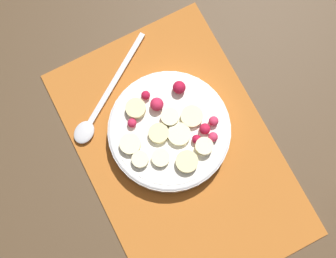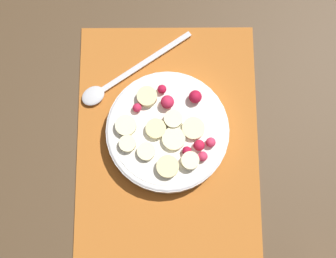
{
  "view_description": "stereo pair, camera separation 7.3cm",
  "coord_description": "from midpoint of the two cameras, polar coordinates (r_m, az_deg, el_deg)",
  "views": [
    {
      "loc": [
        -0.1,
        0.07,
        0.75
      ],
      "look_at": [
        0.03,
        0.0,
        0.04
      ],
      "focal_mm": 50.0,
      "sensor_mm": 36.0,
      "label": 1
    },
    {
      "loc": [
        -0.12,
        0.0,
        0.75
      ],
      "look_at": [
        0.03,
        0.0,
        0.04
      ],
      "focal_mm": 50.0,
      "sensor_mm": 36.0,
      "label": 2
    }
  ],
  "objects": [
    {
      "name": "ground_plane",
      "position": [
        0.76,
        2.85,
        -3.87
      ],
      "size": [
        3.0,
        3.0,
        0.0
      ],
      "primitive_type": "plane",
      "color": "#4C3823"
    },
    {
      "name": "placemat",
      "position": [
        0.76,
        2.86,
        -3.83
      ],
      "size": [
        0.45,
        0.3,
        0.01
      ],
      "color": "#B26023",
      "rests_on": "ground_plane"
    },
    {
      "name": "fruit_bowl",
      "position": [
        0.74,
        2.74,
        -0.94
      ],
      "size": [
        0.2,
        0.2,
        0.05
      ],
      "color": "white",
      "rests_on": "placemat"
    },
    {
      "name": "spoon",
      "position": [
        0.78,
        -3.74,
        5.14
      ],
      "size": [
        0.14,
        0.19,
        0.01
      ],
      "rotation": [
        0.0,
        0.0,
        2.17
      ],
      "color": "silver",
      "rests_on": "placemat"
    }
  ]
}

